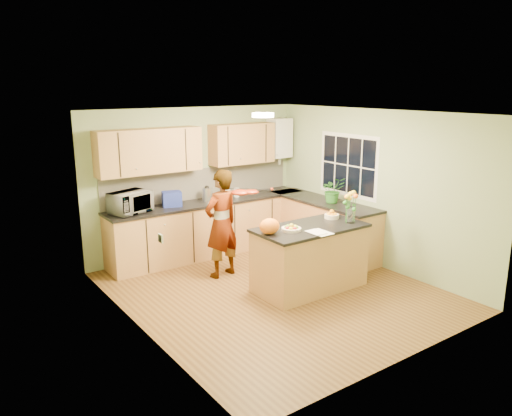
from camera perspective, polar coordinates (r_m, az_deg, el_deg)
floor at (r=7.22m, az=2.16°, el=-9.44°), size 4.50×4.50×0.00m
ceiling at (r=6.64m, az=2.36°, el=10.79°), size 4.00×4.50×0.02m
wall_back at (r=8.67m, az=-6.89°, el=3.10°), size 4.00×0.02×2.50m
wall_front at (r=5.29m, az=17.38°, el=-4.45°), size 4.00×0.02×2.50m
wall_left at (r=5.85m, az=-13.44°, el=-2.45°), size 0.02×4.50×2.50m
wall_right at (r=8.17m, az=13.43°, el=2.16°), size 0.02×4.50×2.50m
back_counter at (r=8.64m, az=-5.20°, el=-2.20°), size 3.64×0.62×0.94m
right_counter at (r=8.72m, az=7.64°, el=-2.13°), size 0.62×2.24×0.94m
splashback at (r=8.71m, az=-6.26°, el=2.84°), size 3.60×0.02×0.52m
upper_cabinets at (r=8.34m, az=-7.51°, el=6.84°), size 3.20×0.34×0.70m
boiler at (r=9.37m, az=2.71°, el=7.99°), size 0.40×0.30×0.86m
window_right at (r=8.51m, az=10.47°, el=4.83°), size 0.01×1.30×1.05m
light_switch at (r=5.31m, az=-10.85°, el=-3.42°), size 0.02×0.09×0.09m
ceiling_lamp at (r=6.88m, az=0.80°, el=10.59°), size 0.30×0.30×0.07m
peninsula_island at (r=7.19m, az=6.16°, el=-5.65°), size 1.61×0.83×0.92m
fruit_dish at (r=6.82m, az=4.06°, el=-2.28°), size 0.27×0.27×0.09m
orange_bowl at (r=7.50m, az=8.65°, el=-0.78°), size 0.22×0.22×0.13m
flower_vase at (r=7.24m, az=10.83°, el=1.02°), size 0.29×0.29×0.53m
orange_bag at (r=6.63m, az=1.56°, el=-2.10°), size 0.29×0.24×0.21m
papers at (r=6.77m, az=7.31°, el=-2.77°), size 0.24×0.33×0.01m
violinist at (r=7.52m, az=-3.97°, el=-1.81°), size 0.66×0.50×1.65m
violin at (r=7.33m, az=-1.80°, el=1.79°), size 0.67×0.58×0.17m
microwave at (r=7.89m, az=-14.18°, el=0.63°), size 0.70×0.58×0.33m
blue_box at (r=8.19m, az=-9.60°, el=1.03°), size 0.36×0.30×0.24m
kettle at (r=8.51m, az=-5.63°, el=1.65°), size 0.16×0.16×0.30m
jar_cream at (r=8.68m, az=-3.26°, el=1.63°), size 0.11×0.11×0.15m
jar_white at (r=8.78m, az=-2.24°, el=1.78°), size 0.11×0.11×0.15m
potted_plant at (r=8.40m, az=8.79°, el=2.05°), size 0.49×0.47×0.43m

